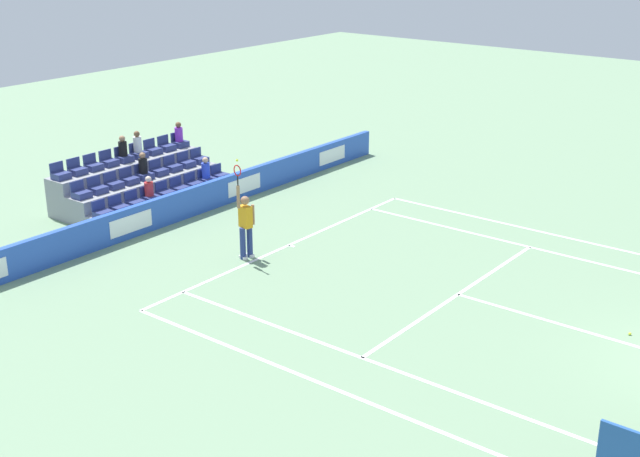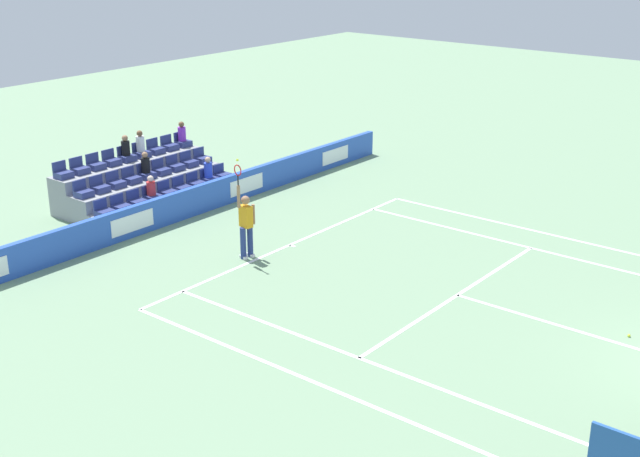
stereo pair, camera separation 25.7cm
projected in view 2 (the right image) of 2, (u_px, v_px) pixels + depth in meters
line_baseline at (290, 245)px, 24.22m from camera, size 10.97×0.10×0.01m
line_service at (457, 295)px, 20.99m from camera, size 8.23×0.10×0.01m
line_centre_service at (581, 332)px, 19.10m from camera, size 0.10×6.40×0.01m
line_singles_sideline_left at (377, 365)px, 17.71m from camera, size 0.10×11.89×0.01m
line_singles_sideline_right at (546, 252)px, 23.73m from camera, size 0.10×11.89×0.01m
line_doubles_sideline_left at (337, 391)px, 16.70m from camera, size 0.10×11.89×0.01m
line_doubles_sideline_right at (566, 238)px, 24.73m from camera, size 0.10×11.89×0.01m
line_centre_mark at (292, 246)px, 24.16m from camera, size 0.10×0.20×0.01m
sponsor_barrier at (191, 202)px, 26.45m from camera, size 19.28×0.22×0.92m
tennis_player at (246, 224)px, 22.99m from camera, size 0.52×0.39×2.85m
stadium_stand at (143, 185)px, 27.79m from camera, size 5.58×2.85×2.18m
loose_tennis_ball at (629, 336)px, 18.88m from camera, size 0.07×0.07×0.07m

